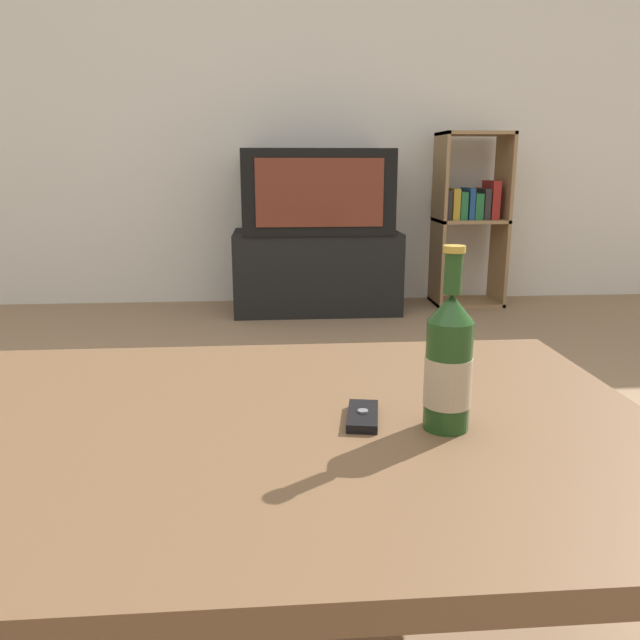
# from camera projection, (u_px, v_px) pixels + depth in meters

# --- Properties ---
(back_wall) EXTENTS (8.00, 0.05, 2.60)m
(back_wall) POSITION_uv_depth(u_px,v_px,m) (264.00, 86.00, 3.71)
(back_wall) COLOR silver
(back_wall) RESTS_ON ground_plane
(coffee_table) EXTENTS (1.27, 0.86, 0.45)m
(coffee_table) POSITION_uv_depth(u_px,v_px,m) (262.00, 453.00, 1.00)
(coffee_table) COLOR brown
(coffee_table) RESTS_ON ground_plane
(tv_stand) EXTENTS (0.96, 0.48, 0.47)m
(tv_stand) POSITION_uv_depth(u_px,v_px,m) (316.00, 271.00, 3.68)
(tv_stand) COLOR black
(tv_stand) RESTS_ON ground_plane
(television) EXTENTS (0.84, 0.52, 0.46)m
(television) POSITION_uv_depth(u_px,v_px,m) (316.00, 191.00, 3.56)
(television) COLOR black
(television) RESTS_ON tv_stand
(bookshelf) EXTENTS (0.41, 0.30, 1.03)m
(bookshelf) POSITION_uv_depth(u_px,v_px,m) (470.00, 214.00, 3.77)
(bookshelf) COLOR #99754C
(bookshelf) RESTS_ON ground_plane
(beer_bottle) EXTENTS (0.07, 0.07, 0.28)m
(beer_bottle) POSITION_uv_depth(u_px,v_px,m) (448.00, 364.00, 0.94)
(beer_bottle) COLOR #1E4219
(beer_bottle) RESTS_ON coffee_table
(cell_phone) EXTENTS (0.07, 0.12, 0.02)m
(cell_phone) POSITION_uv_depth(u_px,v_px,m) (363.00, 416.00, 0.99)
(cell_phone) COLOR black
(cell_phone) RESTS_ON coffee_table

